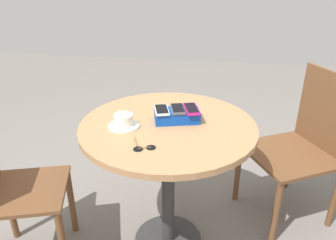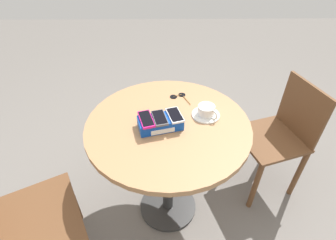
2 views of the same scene
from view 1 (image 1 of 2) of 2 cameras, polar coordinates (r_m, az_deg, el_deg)
name	(u,v)px [view 1 (image 1 of 2)]	position (r m, az deg, el deg)	size (l,w,h in m)	color
ground_plane	(168,240)	(2.04, 0.00, -20.23)	(8.00, 8.00, 0.00)	slate
round_table	(168,148)	(1.65, 0.00, -4.89)	(0.86, 0.86, 0.76)	#2D2D2D
phone_box	(177,116)	(1.60, 1.58, 0.75)	(0.24, 0.16, 0.06)	#0F42AD
phone_magenta	(191,109)	(1.60, 4.09, 1.97)	(0.10, 0.15, 0.01)	#D11975
phone_gray	(178,109)	(1.59, 1.71, 1.97)	(0.09, 0.13, 0.01)	#515156
phone_white	(162,110)	(1.58, -1.13, 1.80)	(0.10, 0.14, 0.01)	silver
saucer	(124,126)	(1.58, -7.70, -0.99)	(0.15, 0.15, 0.01)	silver
coffee_cup	(123,119)	(1.56, -7.81, 0.11)	(0.10, 0.11, 0.06)	silver
sunglasses	(143,147)	(1.39, -4.29, -4.79)	(0.12, 0.12, 0.01)	black
chair_near_window	(15,192)	(1.83, -25.17, -11.36)	(0.48, 0.48, 0.82)	brown
chair_far_side	(301,146)	(2.13, 22.22, -4.19)	(0.62, 0.62, 0.92)	brown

